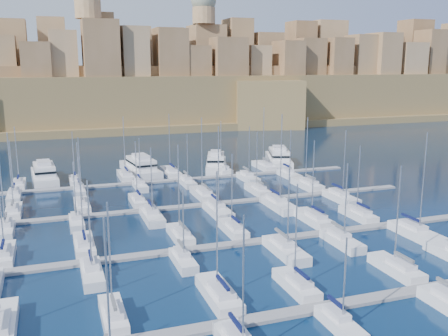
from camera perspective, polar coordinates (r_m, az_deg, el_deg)
name	(u,v)px	position (r m, az deg, el deg)	size (l,w,h in m)	color
ground	(230,220)	(88.08, 0.66, -5.95)	(600.00, 600.00, 0.00)	black
pontoon_near	(332,306)	(59.51, 12.26, -15.12)	(84.00, 2.00, 0.40)	slate
pontoon_mid_near	(256,241)	(77.45, 3.71, -8.36)	(84.00, 2.00, 0.40)	slate
pontoon_mid_far	(212,204)	(97.08, -1.35, -4.13)	(84.00, 2.00, 0.40)	slate
pontoon_far	(183,180)	(117.55, -4.65, -1.33)	(84.00, 2.00, 0.40)	slate
sailboat_0	(0,327)	(57.62, -24.25, -16.28)	(3.13, 10.45, 14.85)	silver
sailboat_1	(113,315)	(56.48, -12.55, -16.08)	(2.44, 8.12, 13.37)	silver
sailboat_2	(219,294)	(59.52, -0.59, -14.22)	(2.97, 9.89, 15.52)	silver
sailboat_3	(296,285)	(62.45, 8.28, -13.08)	(2.55, 8.51, 13.46)	silver
sailboat_4	(397,268)	(70.18, 19.12, -10.74)	(2.69, 8.97, 14.56)	silver
sailboat_9	(340,324)	(55.04, 13.09, -16.94)	(2.15, 7.18, 10.48)	silver
sailboat_12	(4,255)	(77.07, -23.80, -9.07)	(2.62, 8.75, 13.16)	silver
sailboat_13	(84,245)	(77.04, -15.69, -8.47)	(2.79, 9.28, 14.05)	silver
sailboat_14	(180,235)	(78.79, -5.01, -7.59)	(2.63, 8.76, 15.17)	silver
sailboat_15	(233,229)	(81.16, 1.03, -6.97)	(2.58, 8.61, 13.29)	silver
sailboat_16	(313,218)	(87.73, 10.17, -5.69)	(2.94, 9.81, 14.56)	silver
sailboat_17	(358,214)	(91.83, 15.11, -5.14)	(2.64, 8.81, 13.30)	silver
sailboat_19	(92,273)	(67.10, -14.86, -11.54)	(2.57, 8.57, 13.29)	silver
sailboat_20	(183,260)	(69.23, -4.70, -10.44)	(2.31, 7.69, 10.94)	silver
sailboat_21	(285,250)	(72.99, 7.02, -9.25)	(3.04, 10.15, 13.39)	silver
sailboat_22	(342,241)	(78.05, 13.30, -8.09)	(2.67, 8.91, 13.03)	silver
sailboat_23	(416,233)	(84.89, 21.10, -6.91)	(3.17, 10.57, 17.11)	silver
sailboat_24	(14,211)	(98.02, -22.90, -4.59)	(2.66, 8.86, 15.33)	silver
sailboat_25	(82,205)	(97.90, -15.90, -4.12)	(2.69, 8.98, 13.93)	silver
sailboat_26	(138,201)	(98.68, -9.83, -3.72)	(2.53, 8.44, 12.73)	silver
sailboat_27	(203,194)	(102.27, -2.42, -2.97)	(2.97, 9.91, 16.66)	silver
sailboat_28	(257,190)	(105.65, 3.85, -2.52)	(2.61, 8.69, 13.30)	silver
sailboat_29	(307,184)	(111.64, 9.46, -1.86)	(3.15, 10.49, 15.92)	silver
sailboat_30	(6,230)	(88.15, -23.66, -6.47)	(2.50, 8.34, 12.26)	silver
sailboat_31	(77,222)	(88.14, -16.50, -5.95)	(2.31, 7.69, 11.49)	silver
sailboat_32	(152,216)	(88.54, -8.24, -5.47)	(2.90, 9.68, 13.33)	silver
sailboat_33	(217,210)	(91.17, -0.75, -4.82)	(3.07, 10.24, 16.48)	silver
sailboat_34	(278,204)	(95.26, 6.23, -4.14)	(3.25, 10.84, 18.24)	silver
sailboat_35	(341,197)	(102.29, 13.21, -3.29)	(2.95, 9.83, 14.63)	silver
sailboat_36	(19,184)	(119.23, -22.38, -1.74)	(2.60, 8.67, 13.79)	silver
sailboat_37	(75,181)	(118.77, -16.66, -1.40)	(2.41, 8.04, 12.24)	silver
sailboat_38	(126,176)	(120.73, -11.17, -0.89)	(3.03, 10.10, 15.10)	silver
sailboat_39	(171,172)	(122.99, -6.11, -0.49)	(3.24, 10.79, 15.33)	silver
sailboat_40	(222,169)	(125.88, -0.27, -0.15)	(2.83, 9.44, 13.20)	silver
sailboat_41	(264,166)	(130.27, 4.59, 0.24)	(2.96, 9.88, 16.29)	silver
sailboat_42	(14,196)	(109.10, -22.85, -2.99)	(2.61, 8.70, 12.53)	silver
sailboat_43	(79,190)	(109.52, -16.20, -2.48)	(2.23, 7.43, 11.33)	silver
sailboat_44	(140,186)	(110.62, -9.56, -2.02)	(2.35, 7.84, 11.60)	silver
sailboat_45	(187,182)	(112.66, -4.23, -1.63)	(2.44, 8.12, 12.10)	silver
sailboat_46	(248,178)	(116.77, 2.76, -1.12)	(2.69, 8.97, 13.19)	silver
sailboat_47	(289,174)	(121.15, 7.39, -0.73)	(2.63, 8.77, 12.00)	silver
motor_yacht_a	(44,174)	(123.34, -19.85, -0.65)	(6.41, 17.73, 5.25)	silver
motor_yacht_b	(141,167)	(125.66, -9.51, 0.12)	(7.85, 19.40, 5.25)	silver
motor_yacht_c	(216,163)	(129.08, -0.91, 0.60)	(10.01, 17.00, 5.25)	silver
motor_yacht_d	(279,158)	(136.92, 6.29, 1.18)	(11.30, 19.51, 5.25)	silver
fortified_city	(114,91)	(236.14, -12.44, 8.63)	(460.00, 108.95, 59.52)	brown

